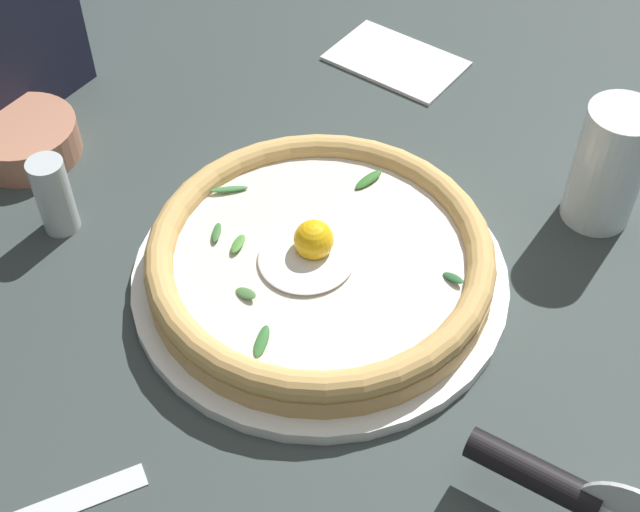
% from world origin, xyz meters
% --- Properties ---
extents(ground_plane, '(2.40, 2.40, 0.03)m').
position_xyz_m(ground_plane, '(0.00, 0.00, -0.01)').
color(ground_plane, '#343E3D').
rests_on(ground_plane, ground).
extents(pizza_plate, '(0.32, 0.32, 0.01)m').
position_xyz_m(pizza_plate, '(0.01, -0.03, 0.01)').
color(pizza_plate, white).
rests_on(pizza_plate, ground).
extents(pizza, '(0.29, 0.29, 0.06)m').
position_xyz_m(pizza, '(0.01, -0.03, 0.03)').
color(pizza, tan).
rests_on(pizza, pizza_plate).
extents(side_bowl, '(0.10, 0.10, 0.03)m').
position_xyz_m(side_bowl, '(0.00, 0.30, 0.02)').
color(side_bowl, '#B6775B').
rests_on(side_bowl, ground).
extents(pizza_cutter, '(0.02, 0.15, 0.07)m').
position_xyz_m(pizza_cutter, '(-0.08, -0.27, 0.04)').
color(pizza_cutter, silver).
rests_on(pizza_cutter, ground).
extents(drinking_glass, '(0.06, 0.06, 0.12)m').
position_xyz_m(drinking_glass, '(0.21, -0.19, 0.05)').
color(drinking_glass, silver).
rests_on(drinking_glass, ground).
extents(folded_napkin, '(0.10, 0.15, 0.01)m').
position_xyz_m(folded_napkin, '(0.32, 0.07, 0.00)').
color(folded_napkin, white).
rests_on(folded_napkin, ground).
extents(pepper_shaker, '(0.03, 0.03, 0.07)m').
position_xyz_m(pepper_shaker, '(-0.06, 0.21, 0.04)').
color(pepper_shaker, silver).
rests_on(pepper_shaker, ground).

